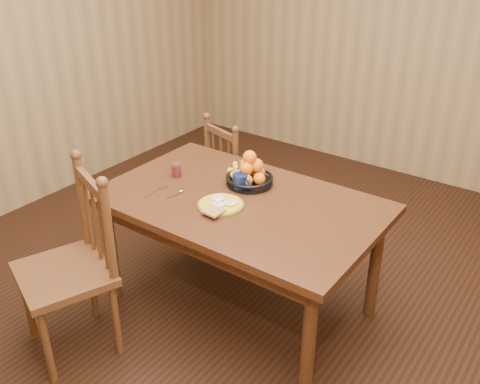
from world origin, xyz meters
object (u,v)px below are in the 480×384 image
Objects in this scene: chair_far at (236,178)px; chair_near at (72,268)px; dining_table at (240,213)px; fruit_bowl at (249,174)px; coffee_mug at (241,182)px; breakfast_plate at (220,205)px.

chair_near is (0.03, -1.54, 0.07)m from chair_far.
fruit_bowl reaches higher than dining_table.
coffee_mug is (0.47, 0.91, 0.28)m from chair_near.
fruit_bowl reaches higher than coffee_mug.
chair_near is 0.87m from breakfast_plate.
chair_far reaches higher than breakfast_plate.
chair_near reaches higher than coffee_mug.
coffee_mug is at bearing 143.81° from chair_far.
coffee_mug is 0.41× the size of fruit_bowl.
coffee_mug is at bearing 83.89° from chair_near.
dining_table is at bearing -69.04° from fruit_bowl.
coffee_mug is 0.10m from fruit_bowl.
chair_far is 3.16× the size of breakfast_plate.
chair_far is 0.81m from fruit_bowl.
dining_table is 11.95× the size of coffee_mug.
chair_near is 3.29× the size of fruit_bowl.
chair_near reaches higher than fruit_bowl.
coffee_mug is (-0.07, 0.10, 0.14)m from dining_table.
chair_near is at bearing -117.13° from coffee_mug.
breakfast_plate is (-0.04, -0.13, 0.10)m from dining_table.
fruit_bowl is at bearing 110.96° from dining_table.
breakfast_plate is at bearing 74.99° from chair_near.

